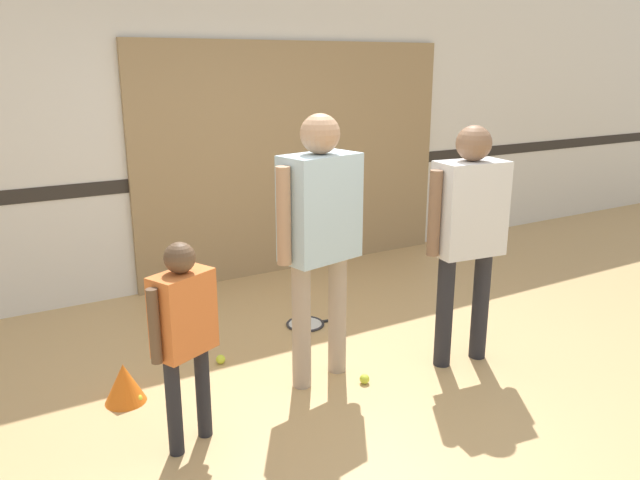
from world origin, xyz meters
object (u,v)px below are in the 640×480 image
at_px(tennis_ball_stray_left, 137,399).
at_px(tennis_ball_stray_right, 221,359).
at_px(person_student_right, 469,221).
at_px(training_cone, 124,383).
at_px(racket_spare_on_floor, 307,324).
at_px(tennis_ball_near_instructor, 365,379).
at_px(person_student_left, 184,324).
at_px(tennis_ball_by_spare_racket, 301,311).
at_px(person_instructor, 320,222).

height_order(tennis_ball_stray_left, tennis_ball_stray_right, same).
height_order(person_student_right, tennis_ball_stray_left, person_student_right).
relative_size(tennis_ball_stray_left, tennis_ball_stray_right, 1.00).
relative_size(person_student_right, tennis_ball_stray_right, 25.50).
xyz_separation_m(tennis_ball_stray_left, tennis_ball_stray_right, (0.66, 0.24, 0.00)).
height_order(tennis_ball_stray_right, training_cone, training_cone).
bearing_deg(racket_spare_on_floor, tennis_ball_near_instructor, -86.34).
distance_m(tennis_ball_stray_left, tennis_ball_stray_right, 0.70).
distance_m(person_student_left, racket_spare_on_floor, 1.91).
height_order(person_student_right, tennis_ball_by_spare_racket, person_student_right).
bearing_deg(tennis_ball_stray_left, tennis_ball_near_instructor, -20.61).
bearing_deg(tennis_ball_near_instructor, training_cone, 158.14).
bearing_deg(tennis_ball_stray_left, tennis_ball_stray_right, 20.03).
xyz_separation_m(person_instructor, racket_spare_on_floor, (0.36, 0.82, -1.09)).
distance_m(person_student_right, training_cone, 2.49).
height_order(person_student_left, tennis_ball_stray_left, person_student_left).
height_order(person_instructor, tennis_ball_stray_right, person_instructor).
bearing_deg(tennis_ball_by_spare_racket, tennis_ball_stray_right, -151.56).
relative_size(person_student_left, tennis_ball_stray_left, 17.97).
distance_m(racket_spare_on_floor, training_cone, 1.65).
bearing_deg(training_cone, tennis_ball_by_spare_racket, 22.62).
relative_size(person_instructor, tennis_ball_by_spare_racket, 26.95).
bearing_deg(tennis_ball_stray_right, racket_spare_on_floor, 17.99).
bearing_deg(tennis_ball_near_instructor, person_student_left, -176.78).
distance_m(person_student_left, tennis_ball_by_spare_racket, 2.08).
bearing_deg(training_cone, person_instructor, -16.12).
height_order(person_student_right, training_cone, person_student_right).
xyz_separation_m(racket_spare_on_floor, tennis_ball_near_instructor, (-0.14, -1.04, 0.02)).
xyz_separation_m(tennis_ball_by_spare_racket, training_cone, (-1.64, -0.68, 0.10)).
bearing_deg(person_student_right, racket_spare_on_floor, -52.97).
bearing_deg(tennis_ball_near_instructor, tennis_ball_stray_left, 159.39).
bearing_deg(tennis_ball_stray_left, person_student_right, -15.23).
height_order(person_student_left, racket_spare_on_floor, person_student_left).
height_order(racket_spare_on_floor, tennis_ball_by_spare_racket, tennis_ball_by_spare_racket).
relative_size(person_student_right, tennis_ball_near_instructor, 25.50).
bearing_deg(tennis_ball_by_spare_racket, person_instructor, -111.97).
relative_size(tennis_ball_stray_left, training_cone, 0.25).
relative_size(person_student_right, training_cone, 6.45).
height_order(person_instructor, tennis_ball_by_spare_racket, person_instructor).
xyz_separation_m(person_instructor, tennis_ball_by_spare_racket, (0.42, 1.04, -1.07)).
bearing_deg(person_student_left, tennis_ball_by_spare_racket, 18.68).
height_order(racket_spare_on_floor, tennis_ball_near_instructor, tennis_ball_near_instructor).
xyz_separation_m(person_instructor, person_student_left, (-1.02, -0.29, -0.37)).
xyz_separation_m(person_student_left, training_cone, (-0.21, 0.65, -0.60)).
height_order(racket_spare_on_floor, tennis_ball_stray_right, tennis_ball_stray_right).
xyz_separation_m(person_student_left, racket_spare_on_floor, (1.37, 1.11, -0.72)).
height_order(tennis_ball_stray_left, training_cone, training_cone).
xyz_separation_m(tennis_ball_stray_left, training_cone, (-0.06, 0.06, 0.10)).
bearing_deg(tennis_ball_near_instructor, person_student_right, -5.07).
relative_size(tennis_ball_near_instructor, tennis_ball_stray_left, 1.00).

